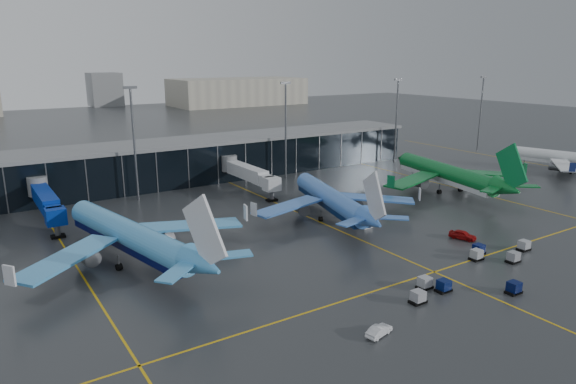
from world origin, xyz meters
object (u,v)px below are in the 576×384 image
airliner_klm_near (331,187)px  service_van_red (463,235)px  mobile_airstair (363,223)px  airliner_arkefly (127,219)px  airliner_aer_lingus (446,163)px  airliner_ba (568,151)px  baggage_carts (476,269)px  service_van_white (379,331)px

airliner_klm_near → service_van_red: 26.82m
mobile_airstair → airliner_arkefly: bearing=167.9°
airliner_aer_lingus → mobile_airstair: size_ratio=13.17×
service_van_red → airliner_ba: bearing=-2.5°
airliner_ba → airliner_aer_lingus: bearing=159.3°
airliner_klm_near → service_van_red: bearing=-48.5°
airliner_ba → baggage_carts: airliner_ba is taller
airliner_ba → service_van_white: (-106.66, -37.95, -5.38)m
airliner_arkefly → mobile_airstair: (42.52, -7.07, -6.23)m
mobile_airstair → service_van_red: mobile_airstair is taller
airliner_ba → airliner_arkefly: bearing=163.8°
airliner_arkefly → service_van_white: (17.56, -38.59, -6.37)m
airliner_aer_lingus → baggage_carts: airliner_aer_lingus is taller
airliner_aer_lingus → airliner_ba: bearing=7.0°
airliner_klm_near → airliner_ba: size_ratio=1.05×
airliner_ba → service_van_red: bearing=-179.1°
mobile_airstair → service_van_red: 18.22m
airliner_aer_lingus → baggage_carts: (-35.50, -36.56, -6.21)m
airliner_aer_lingus → service_van_red: 36.09m
airliner_klm_near → airliner_ba: bearing=13.6°
airliner_aer_lingus → service_van_red: size_ratio=9.56×
airliner_ba → service_van_red: size_ratio=8.24×
airliner_aer_lingus → airliner_ba: airliner_aer_lingus is taller
airliner_aer_lingus → mobile_airstair: 37.03m
airliner_ba → service_van_white: 113.34m
service_van_red → service_van_white: 38.80m
airliner_klm_near → service_van_red: (11.75, -23.47, -5.52)m
baggage_carts → mobile_airstair: bearing=88.9°
airliner_aer_lingus → service_van_white: airliner_aer_lingus is taller
airliner_klm_near → airliner_arkefly: bearing=-163.3°
airliner_aer_lingus → service_van_white: (-59.96, -41.89, -6.35)m
airliner_klm_near → service_van_white: (-23.40, -39.88, -5.70)m
service_van_red → airliner_klm_near: bearing=97.4°
airliner_arkefly → service_van_white: 42.88m
airliner_klm_near → airliner_aer_lingus: (36.56, 2.01, 0.64)m
airliner_arkefly → service_van_red: airliner_arkefly is taller
airliner_aer_lingus → airliner_ba: (46.70, -3.94, -0.96)m
mobile_airstair → service_van_white: size_ratio=0.91×
baggage_carts → service_van_white: (-24.46, -5.33, -0.13)m
mobile_airstair → service_van_red: size_ratio=0.73×
airliner_klm_near → airliner_aer_lingus: airliner_aer_lingus is taller
mobile_airstair → service_van_white: 40.21m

